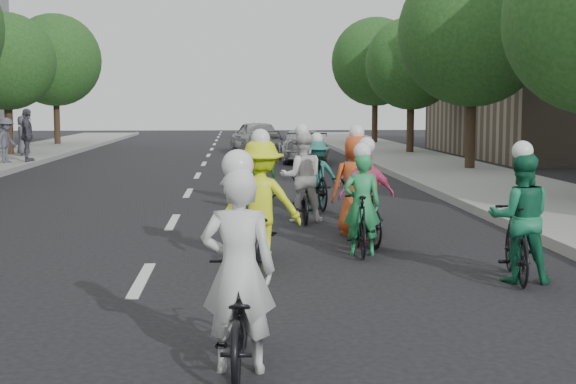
{
  "coord_description": "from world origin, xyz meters",
  "views": [
    {
      "loc": [
        1.19,
        -10.0,
        2.19
      ],
      "look_at": [
        1.91,
        0.94,
        1.0
      ],
      "focal_mm": 50.0,
      "sensor_mm": 36.0,
      "label": 1
    }
  ],
  "objects": [
    {
      "name": "ground",
      "position": [
        0.0,
        0.0,
        0.0
      ],
      "size": [
        120.0,
        120.0,
        0.0
      ],
      "primitive_type": "plane",
      "color": "black",
      "rests_on": "ground"
    },
    {
      "name": "sidewalk_right",
      "position": [
        8.0,
        10.0,
        0.07
      ],
      "size": [
        4.0,
        80.0,
        0.15
      ],
      "primitive_type": "cube",
      "color": "gray",
      "rests_on": "ground"
    },
    {
      "name": "curb_right",
      "position": [
        6.05,
        10.0,
        0.09
      ],
      "size": [
        0.18,
        80.0,
        0.18
      ],
      "primitive_type": "cube",
      "color": "#999993",
      "rests_on": "ground"
    },
    {
      "name": "tree_l_4",
      "position": [
        -8.2,
        24.0,
        3.96
      ],
      "size": [
        4.0,
        4.0,
        5.97
      ],
      "color": "black",
      "rests_on": "ground"
    },
    {
      "name": "tree_l_5",
      "position": [
        -8.2,
        33.0,
        4.52
      ],
      "size": [
        4.8,
        4.8,
        6.93
      ],
      "color": "black",
      "rests_on": "ground"
    },
    {
      "name": "tree_r_1",
      "position": [
        8.8,
        15.6,
        4.52
      ],
      "size": [
        4.8,
        4.8,
        6.93
      ],
      "color": "black",
      "rests_on": "ground"
    },
    {
      "name": "tree_r_2",
      "position": [
        8.8,
        24.6,
        3.96
      ],
      "size": [
        4.0,
        4.0,
        5.97
      ],
      "color": "black",
      "rests_on": "ground"
    },
    {
      "name": "tree_r_3",
      "position": [
        8.8,
        33.6,
        4.52
      ],
      "size": [
        4.8,
        4.8,
        6.93
      ],
      "color": "black",
      "rests_on": "ground"
    },
    {
      "name": "cyclist_0",
      "position": [
        1.21,
        -3.48,
        0.59
      ],
      "size": [
        0.65,
        1.63,
        1.84
      ],
      "rotation": [
        0.0,
        0.0,
        3.08
      ],
      "color": "black",
      "rests_on": "ground"
    },
    {
      "name": "cyclist_1",
      "position": [
        4.7,
        -0.35,
        0.66
      ],
      "size": [
        0.88,
        1.66,
        1.76
      ],
      "rotation": [
        0.0,
        0.0,
        2.97
      ],
      "color": "black",
      "rests_on": "ground"
    },
    {
      "name": "cyclist_2",
      "position": [
        1.53,
        0.96,
        0.69
      ],
      "size": [
        1.17,
        1.82,
        1.87
      ],
      "rotation": [
        0.0,
        0.0,
        3.03
      ],
      "color": "black",
      "rests_on": "ground"
    },
    {
      "name": "cyclist_3",
      "position": [
        3.22,
        2.39,
        0.62
      ],
      "size": [
        0.95,
        1.7,
        1.7
      ],
      "rotation": [
        0.0,
        0.0,
        3.29
      ],
      "color": "black",
      "rests_on": "ground"
    },
    {
      "name": "cyclist_4",
      "position": [
        3.22,
        3.42,
        0.64
      ],
      "size": [
        0.88,
        1.81,
        1.86
      ],
      "rotation": [
        0.0,
        0.0,
        3.22
      ],
      "color": "black",
      "rests_on": "ground"
    },
    {
      "name": "cyclist_5",
      "position": [
        3.02,
        1.55,
        0.57
      ],
      "size": [
        0.57,
        1.52,
        1.65
      ],
      "rotation": [
        0.0,
        0.0,
        3.07
      ],
      "color": "black",
      "rests_on": "ground"
    },
    {
      "name": "cyclist_6",
      "position": [
        2.43,
        4.94,
        0.66
      ],
      "size": [
        0.85,
        1.63,
        1.84
      ],
      "rotation": [
        0.0,
        0.0,
        3.18
      ],
      "color": "black",
      "rests_on": "ground"
    },
    {
      "name": "cyclist_7",
      "position": [
        2.89,
        6.8,
        0.64
      ],
      "size": [
        1.01,
        1.96,
        1.62
      ],
      "rotation": [
        0.0,
        0.0,
        3.28
      ],
      "color": "black",
      "rests_on": "ground"
    },
    {
      "name": "cyclist_8",
      "position": [
        3.51,
        4.98,
        0.55
      ],
      "size": [
        0.9,
        1.62,
        1.6
      ],
      "rotation": [
        0.0,
        0.0,
        3.32
      ],
      "color": "black",
      "rests_on": "ground"
    },
    {
      "name": "cyclist_9",
      "position": [
        1.73,
        7.85,
        0.62
      ],
      "size": [
        0.71,
        1.86,
        1.6
      ],
      "rotation": [
        0.0,
        0.0,
        3.13
      ],
      "color": "black",
      "rests_on": "ground"
    },
    {
      "name": "follow_car_lead",
      "position": [
        3.74,
        20.71,
        0.62
      ],
      "size": [
        1.78,
        4.31,
        1.25
      ],
      "primitive_type": "imported",
      "rotation": [
        0.0,
        0.0,
        3.13
      ],
      "color": "#A8A7AC",
      "rests_on": "ground"
    },
    {
      "name": "follow_car_trail",
      "position": [
        2.11,
        27.67,
        0.74
      ],
      "size": [
        2.58,
        4.58,
        1.47
      ],
      "primitive_type": "imported",
      "rotation": [
        0.0,
        0.0,
        3.35
      ],
      "color": "beige",
      "rests_on": "ground"
    },
    {
      "name": "spectator_0",
      "position": [
        -6.93,
        19.03,
        0.95
      ],
      "size": [
        0.85,
        1.15,
        1.59
      ],
      "primitive_type": "imported",
      "rotation": [
        0.0,
        0.0,
        1.3
      ],
      "color": "#525260",
      "rests_on": "sidewalk_left"
    },
    {
      "name": "spectator_1",
      "position": [
        -6.3,
        19.42,
        1.11
      ],
      "size": [
        0.76,
        1.21,
        1.92
      ],
      "primitive_type": "imported",
      "rotation": [
        0.0,
        0.0,
        1.85
      ],
      "color": "#4E4E5B",
      "rests_on": "sidewalk_left"
    },
    {
      "name": "spectator_2",
      "position": [
        -7.43,
        23.21,
        0.96
      ],
      "size": [
        0.73,
        0.91,
        1.62
      ],
      "primitive_type": "imported",
      "rotation": [
        0.0,
        0.0,
        1.87
      ],
      "color": "#4D4B58",
      "rests_on": "sidewalk_left"
    }
  ]
}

